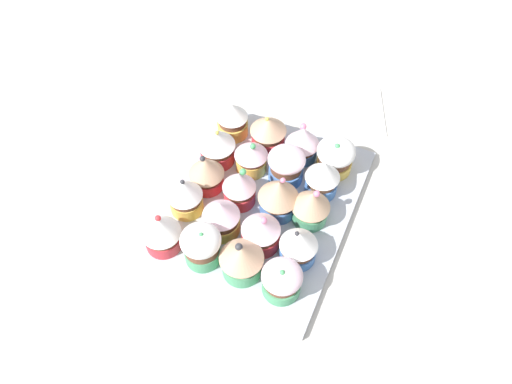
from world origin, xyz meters
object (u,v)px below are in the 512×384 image
Objects in this scene: cupcake_13 at (251,156)px; cupcake_15 at (161,231)px; cupcake_12 at (239,187)px; cupcake_8 at (286,165)px; cupcake_0 at (282,280)px; cupcake_7 at (279,195)px; cupcake_16 at (185,195)px; cupcake_2 at (311,206)px; cupcake_4 at (335,156)px; baking_tray at (256,204)px; napkin at (350,110)px; cupcake_19 at (232,119)px; cupcake_6 at (261,231)px; cupcake_10 at (201,245)px; cupcake_9 at (302,142)px; cupcake_11 at (221,217)px; cupcake_18 at (217,145)px; cupcake_14 at (268,132)px; cupcake_17 at (206,171)px; cupcake_1 at (298,246)px; cupcake_5 at (242,259)px; cupcake_3 at (322,177)px.

cupcake_15 is at bearing 161.78° from cupcake_13.
cupcake_8 is at bearing -35.36° from cupcake_12.
cupcake_8 reaches higher than cupcake_0.
cupcake_16 is (-5.88, 13.94, -0.32)cm from cupcake_7.
cupcake_2 is 14.16cm from cupcake_13.
cupcake_0 is 25.12cm from cupcake_4.
baking_tray is 2.89× the size of napkin.
cupcake_8 is 14.19cm from cupcake_19.
cupcake_6 is 0.59× the size of napkin.
cupcake_10 and cupcake_16 have the same top height.
cupcake_2 is at bearing -153.39° from cupcake_9.
cupcake_11 is 14.54cm from cupcake_18.
cupcake_11 is 0.55× the size of napkin.
cupcake_14 is 7.15cm from cupcake_19.
cupcake_13 is (6.11, 7.60, -0.54)cm from cupcake_7.
cupcake_11 is 9.34cm from cupcake_17.
cupcake_12 is (12.23, -0.62, -0.04)cm from cupcake_10.
cupcake_14 is 0.95× the size of cupcake_16.
cupcake_17 is at bearing 83.34° from cupcake_12.
cupcake_5 reaches higher than cupcake_1.
cupcake_8 is at bearing -135.07° from cupcake_14.
baking_tray is 10.26cm from cupcake_2.
cupcake_5 is 0.97× the size of cupcake_15.
cupcake_17 reaches higher than cupcake_8.
cupcake_18 is (18.68, 6.66, 0.11)cm from cupcake_10.
cupcake_5 is 22.51cm from cupcake_18.
cupcake_8 is (19.69, 7.21, 0.48)cm from cupcake_0.
cupcake_9 is at bearing -14.89° from baking_tray.
cupcake_1 is 0.95× the size of cupcake_2.
cupcake_17 is 33.10cm from napkin.
cupcake_13 is (-6.21, 7.00, -0.30)cm from cupcake_9.
cupcake_1 is 0.54× the size of napkin.
cupcake_2 is 0.98× the size of cupcake_6.
cupcake_13 is 25.09cm from napkin.
cupcake_9 is 20.41cm from cupcake_11.
cupcake_13 is at bearing -27.88° from cupcake_16.
cupcake_5 is 1.10× the size of cupcake_8.
baking_tray is 15.96cm from cupcake_4.
cupcake_10 is 1.04× the size of cupcake_19.
cupcake_9 is at bearing -44.92° from cupcake_17.
cupcake_5 is 25.01cm from cupcake_9.
baking_tray is 5.49× the size of cupcake_4.
cupcake_5 is 20.01cm from cupcake_13.
cupcake_4 is 22.81cm from cupcake_11.
cupcake_12 reaches higher than cupcake_4.
cupcake_16 is 0.97× the size of cupcake_18.
cupcake_5 is 13.29cm from cupcake_15.
cupcake_12 and cupcake_18 have the same top height.
cupcake_3 and cupcake_10 have the same top height.
cupcake_10 is 19.84cm from cupcake_18.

